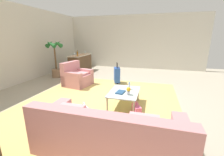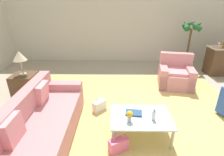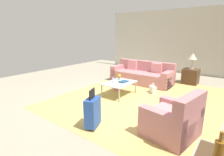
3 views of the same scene
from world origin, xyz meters
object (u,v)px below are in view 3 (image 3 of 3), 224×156
Objects in this scene: side_table at (191,76)px; wine_bottle_amber at (218,153)px; couch at (142,75)px; coffee_table_book at (123,82)px; coffee_table at (119,84)px; handbag_white at (153,89)px; armchair at (174,122)px; table_lamp at (193,57)px; water_bottle at (113,80)px; suitcase_blue at (93,112)px; handbag_pink at (117,86)px; flower_vase at (119,77)px.

side_table is 1.96× the size of wine_bottle_amber.
coffee_table_book is (1.68, 0.18, 0.14)m from couch.
coffee_table is 3.00× the size of handbag_white.
armchair is at bearing 36.15° from couch.
couch is 2.04m from table_lamp.
suitcase_blue is (1.80, 0.80, -0.16)m from water_bottle.
water_bottle is 3.44m from table_lamp.
suitcase_blue is at bearing -2.01° from handbag_white.
suitcase_blue is (2.00, 0.70, -0.01)m from coffee_table.
handbag_pink is at bearing -38.28° from side_table.
armchair reaches higher than handbag_white.
table_lamp is at bearing -170.74° from armchair.
coffee_table is 3.57× the size of wine_bottle_amber.
handbag_pink is at bearing -154.32° from water_bottle.
couch reaches higher than side_table.
couch is 3.88m from suitcase_blue.
flower_vase is at bearing -173.21° from water_bottle.
wine_bottle_amber reaches higher than table_lamp.
couch is 1.43m from handbag_pink.
table_lamp is at bearing 151.93° from water_bottle.
armchair is (3.11, 2.27, 0.01)m from couch.
flower_vase reaches higher than handbag_pink.
wine_bottle_amber reaches higher than water_bottle.
wine_bottle_amber is at bearing 29.80° from handbag_white.
side_table is at bearing 122.12° from couch.
coffee_table_book is 0.98× the size of wine_bottle_amber.
water_bottle reaches higher than handbag_white.
coffee_table_book is at bearing 146.31° from coffee_table.
handbag_pink is at bearing -155.60° from suitcase_blue.
table_lamp is 6.00m from wine_bottle_amber.
side_table is (-2.68, 1.42, -0.14)m from coffee_table_book.
handbag_white is at bearing 135.49° from coffee_table.
water_bottle is (0.20, -0.10, 0.14)m from coffee_table.
armchair is at bearing -154.29° from wine_bottle_amber.
table_lamp is at bearing 122.12° from couch.
table_lamp is at bearing 170.54° from suitcase_blue.
handbag_white is (-2.81, 0.10, -0.23)m from suitcase_blue.
side_table is (-1.00, 1.60, -0.00)m from couch.
water_bottle is at bearing -28.07° from side_table.
side_table is at bearing 151.93° from water_bottle.
wine_bottle_amber reaches higher than coffee_table.
coffee_table_book is 0.82× the size of handbag_pink.
coffee_table is 2.12m from suitcase_blue.
table_lamp is 1.72× the size of handbag_white.
armchair is 2.54m from water_bottle.
flower_vase is at bearing -58.01° from handbag_white.
couch is 2.84× the size of suitcase_blue.
side_table is at bearing 170.54° from suitcase_blue.
armchair is at bearing 62.68° from coffee_table_book.
armchair is 2.99× the size of handbag_white.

